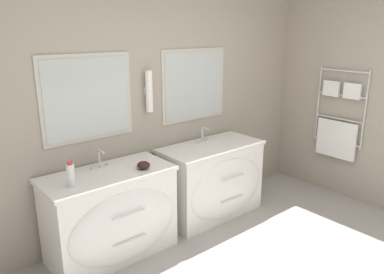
{
  "coord_description": "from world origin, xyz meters",
  "views": [
    {
      "loc": [
        -2.1,
        -1.13,
        2.0
      ],
      "look_at": [
        -0.0,
        1.36,
        1.05
      ],
      "focal_mm": 35.0,
      "sensor_mm": 36.0,
      "label": 1
    }
  ],
  "objects_px": {
    "toiletry_bottle": "(71,175)",
    "amenity_bowl": "(143,165)",
    "vanity_left": "(112,215)",
    "vanity_right": "(213,181)"
  },
  "relations": [
    {
      "from": "toiletry_bottle",
      "to": "amenity_bowl",
      "type": "height_order",
      "value": "toiletry_bottle"
    },
    {
      "from": "vanity_left",
      "to": "amenity_bowl",
      "type": "distance_m",
      "value": 0.53
    },
    {
      "from": "vanity_left",
      "to": "amenity_bowl",
      "type": "bearing_deg",
      "value": -18.6
    },
    {
      "from": "vanity_left",
      "to": "toiletry_bottle",
      "type": "bearing_deg",
      "value": -171.21
    },
    {
      "from": "vanity_right",
      "to": "toiletry_bottle",
      "type": "bearing_deg",
      "value": -177.99
    },
    {
      "from": "toiletry_bottle",
      "to": "vanity_left",
      "type": "bearing_deg",
      "value": 8.79
    },
    {
      "from": "vanity_right",
      "to": "toiletry_bottle",
      "type": "relative_size",
      "value": 5.44
    },
    {
      "from": "vanity_left",
      "to": "vanity_right",
      "type": "relative_size",
      "value": 1.0
    },
    {
      "from": "vanity_left",
      "to": "toiletry_bottle",
      "type": "relative_size",
      "value": 5.44
    },
    {
      "from": "vanity_right",
      "to": "toiletry_bottle",
      "type": "height_order",
      "value": "toiletry_bottle"
    }
  ]
}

